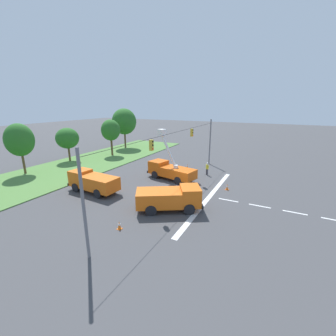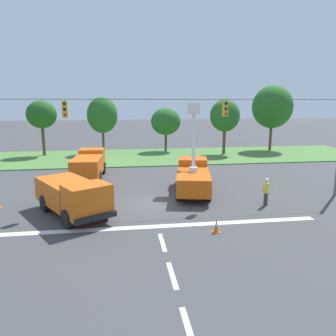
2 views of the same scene
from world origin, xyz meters
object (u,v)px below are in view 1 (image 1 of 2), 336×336
object	(u,v)px
utility_truck_support_near	(170,198)
traffic_cone_mid_left	(187,166)
tree_centre	(19,140)
traffic_cone_foreground_right	(227,187)
tree_east	(67,138)
road_worker	(207,168)
utility_truck_support_far	(93,181)
traffic_cone_mid_right	(119,225)
tree_east_end	(124,122)
tree_far_east	(111,130)
utility_truck_bucket_lift	(170,169)
traffic_cone_foreground_left	(152,172)

from	to	relation	value
utility_truck_support_near	traffic_cone_mid_left	world-z (taller)	utility_truck_support_near
tree_centre	traffic_cone_foreground_right	world-z (taller)	tree_centre
tree_east	road_worker	bearing A→B (deg)	-82.27
traffic_cone_foreground_right	utility_truck_support_far	bearing A→B (deg)	119.19
utility_truck_support_near	road_worker	size ratio (longest dim) A/B	3.58
traffic_cone_mid_left	traffic_cone_mid_right	xyz separation A→B (m)	(-18.20, -1.66, -0.03)
tree_east	tree_east_end	world-z (taller)	tree_east_end
road_worker	traffic_cone_foreground_right	world-z (taller)	road_worker
road_worker	utility_truck_support_near	bearing A→B (deg)	-179.46
tree_east_end	utility_truck_support_far	distance (m)	26.06
tree_east	road_worker	world-z (taller)	tree_east
tree_far_east	road_worker	bearing A→B (deg)	-100.21
tree_centre	utility_truck_support_near	size ratio (longest dim) A/B	1.11
utility_truck_support_far	tree_centre	bearing A→B (deg)	87.60
utility_truck_support_near	tree_east	bearing A→B (deg)	69.82
utility_truck_bucket_lift	traffic_cone_mid_left	size ratio (longest dim) A/B	9.16
utility_truck_support_far	tree_east_end	bearing A→B (deg)	29.41
tree_east_end	road_worker	distance (m)	24.95
road_worker	tree_east	bearing A→B (deg)	97.73
tree_far_east	road_worker	size ratio (longest dim) A/B	3.80
road_worker	traffic_cone_mid_right	distance (m)	16.72
tree_east_end	traffic_cone_foreground_right	distance (m)	30.33
tree_far_east	traffic_cone_foreground_left	size ratio (longest dim) A/B	9.92
utility_truck_support_near	utility_truck_support_far	world-z (taller)	utility_truck_support_far
tree_centre	traffic_cone_mid_right	world-z (taller)	tree_centre
traffic_cone_mid_right	tree_east_end	bearing A→B (deg)	36.48
utility_truck_support_near	traffic_cone_mid_left	distance (m)	13.89
tree_far_east	traffic_cone_mid_left	xyz separation A→B (m)	(-1.96, -16.19, -4.39)
traffic_cone_foreground_left	utility_truck_support_far	bearing A→B (deg)	163.50
tree_centre	traffic_cone_mid_left	size ratio (longest dim) A/B	9.31
utility_truck_bucket_lift	traffic_cone_mid_left	bearing A→B (deg)	-2.32
utility_truck_support_far	tree_east	bearing A→B (deg)	58.37
road_worker	traffic_cone_mid_left	distance (m)	3.96
tree_far_east	traffic_cone_mid_left	distance (m)	16.89
tree_centre	utility_truck_bucket_lift	distance (m)	20.68
tree_centre	traffic_cone_foreground_left	bearing A→B (deg)	-63.49
traffic_cone_foreground_left	tree_east	bearing A→B (deg)	89.83
tree_far_east	utility_truck_support_far	xyz separation A→B (m)	(-15.26, -10.30, -3.54)
tree_far_east	tree_east_end	size ratio (longest dim) A/B	0.79
utility_truck_bucket_lift	utility_truck_support_near	bearing A→B (deg)	-153.78
traffic_cone_mid_left	traffic_cone_foreground_right	bearing A→B (deg)	-128.98
traffic_cone_mid_left	utility_truck_bucket_lift	bearing A→B (deg)	177.68
traffic_cone_foreground_left	utility_truck_support_near	bearing A→B (deg)	-140.53
tree_east	tree_centre	bearing A→B (deg)	-176.51
utility_truck_bucket_lift	utility_truck_support_far	xyz separation A→B (m)	(-7.84, 5.67, -0.08)
tree_far_east	tree_east_end	bearing A→B (deg)	17.95
tree_east	traffic_cone_foreground_left	distance (m)	16.77
tree_centre	traffic_cone_foreground_left	world-z (taller)	tree_centre
tree_east	traffic_cone_mid_left	distance (m)	20.63
road_worker	utility_truck_support_far	bearing A→B (deg)	141.07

